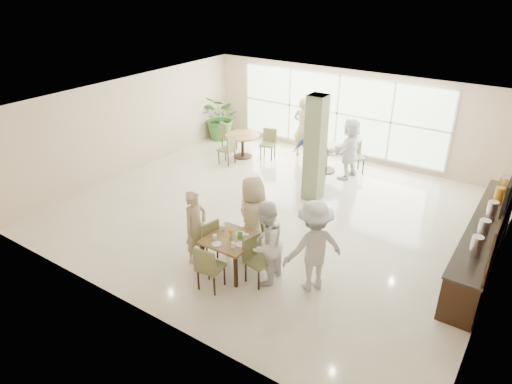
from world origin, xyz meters
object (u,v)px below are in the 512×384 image
Objects in this scene: potted_plant at (221,118)px; teen_standing at (314,247)px; teen_left at (196,227)px; main_table at (231,242)px; teen_right at (266,243)px; round_table_left at (243,140)px; teen_far at (253,218)px; buffet_counter at (485,240)px; round_table_right at (326,153)px; adult_standing at (303,128)px; adult_a at (312,153)px; adult_b at (350,148)px.

potted_plant is 8.80m from teen_standing.
potted_plant is 1.00× the size of teen_left.
main_table is 0.56× the size of teen_right.
round_table_left is 0.70× the size of teen_left.
buffet_counter is at bearing -130.99° from teen_far.
teen_left reaches higher than round_table_left.
adult_standing reaches higher than round_table_right.
round_table_right is at bearing 64.41° from adult_a.
adult_b reaches higher than round_table_right.
buffet_counter is 2.96× the size of teen_left.
round_table_right is at bearing 151.86° from adult_standing.
round_table_left is 0.61× the size of teen_far.
teen_right is 6.74m from adult_standing.
potted_plant is 0.93× the size of teen_right.
teen_left is 0.87× the size of teen_far.
main_table is 1.68m from teen_standing.
round_table_left is 2.76m from adult_a.
teen_far is at bearing -47.09° from potted_plant.
adult_b reaches higher than teen_right.
teen_right is 0.91m from teen_standing.
main_table is 0.54× the size of adult_b.
adult_standing is (-2.60, 6.22, 0.12)m from teen_right.
adult_standing is (-1.90, 0.69, 0.08)m from adult_b.
adult_b is 2.02m from adult_standing.
adult_b is (5.10, -0.55, 0.10)m from potted_plant.
teen_left is (-0.14, -5.77, 0.21)m from round_table_right.
teen_left is (4.23, -6.28, -0.00)m from potted_plant.
teen_standing is 4.94m from adult_a.
round_table_left is at bearing 30.46° from teen_left.
teen_far is 0.94× the size of adult_standing.
adult_standing reaches higher than teen_far.
potted_plant is (-4.36, 0.51, 0.22)m from round_table_right.
adult_a is (-4.87, 1.66, 0.31)m from buffet_counter.
adult_standing is (1.59, 1.12, 0.40)m from round_table_left.
teen_left is at bearing -147.04° from buffet_counter.
adult_a is (-0.04, -0.89, 0.29)m from round_table_right.
teen_left is at bearing -1.84° from adult_b.
round_table_right is 0.94m from adult_a.
main_table is 0.20× the size of buffet_counter.
teen_far is at bearing -81.42° from round_table_right.
teen_standing is (2.43, 0.52, 0.13)m from teen_left.
teen_standing is at bearing -40.88° from potted_plant.
teen_right is at bearing -95.43° from adult_a.
adult_standing is at bearing 106.25° from main_table.
adult_b is at bearing 7.02° from round_table_left.
teen_left is 0.92× the size of teen_right.
buffet_counter reaches higher than main_table.
adult_a is at bearing 127.06° from adult_standing.
main_table is at bearing -104.40° from adult_a.
adult_a reaches higher than teen_left.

